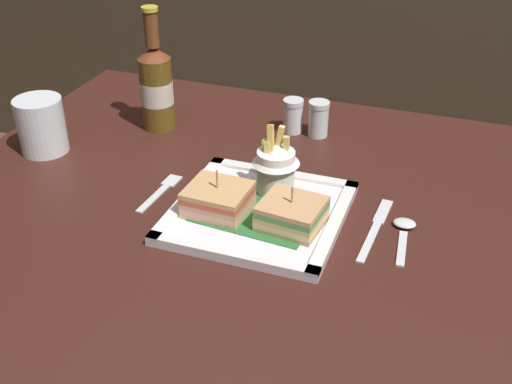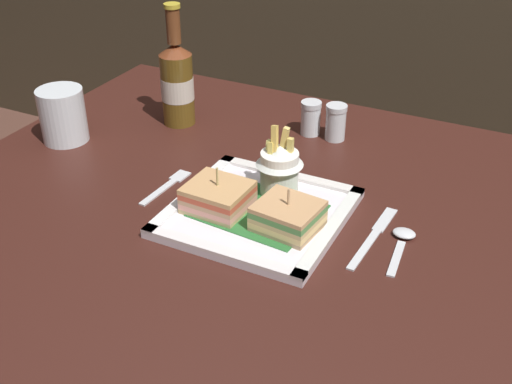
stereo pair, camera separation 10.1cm
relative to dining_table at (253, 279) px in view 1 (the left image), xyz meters
The scene contains 12 objects.
dining_table is the anchor object (origin of this frame).
square_plate 0.15m from the dining_table, 41.80° to the right, with size 0.26×0.26×0.02m.
sandwich_half_left 0.18m from the dining_table, 143.86° to the right, with size 0.10×0.09×0.07m.
sandwich_half_right 0.19m from the dining_table, 24.44° to the right, with size 0.10×0.09×0.07m.
fries_cup 0.21m from the dining_table, 69.67° to the left, with size 0.08×0.08×0.12m.
beer_bottle 0.43m from the dining_table, 141.31° to the left, with size 0.07×0.07×0.24m.
water_glass 0.48m from the dining_table, behind, with size 0.09×0.09×0.10m.
fork 0.22m from the dining_table, behind, with size 0.03×0.13×0.00m.
knife 0.24m from the dining_table, ahead, with size 0.02×0.18×0.00m.
spoon 0.28m from the dining_table, ahead, with size 0.03×0.12×0.01m.
salt_shaker 0.35m from the dining_table, 94.82° to the left, with size 0.04×0.04×0.07m.
pepper_shaker 0.35m from the dining_table, 84.89° to the left, with size 0.04×0.04×0.07m.
Camera 1 is at (0.30, -0.82, 1.29)m, focal length 45.03 mm.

